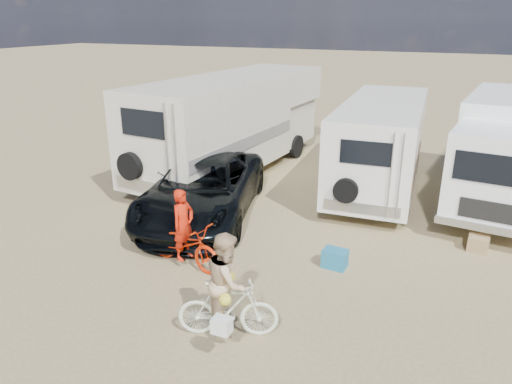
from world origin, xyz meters
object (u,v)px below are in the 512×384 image
at_px(crate, 478,243).
at_px(rv_left, 233,125).
at_px(bike_man, 185,244).
at_px(dark_suv, 203,188).
at_px(rider_woman, 227,291).
at_px(rider_man, 184,232).
at_px(cooler, 335,259).
at_px(rv_main, 380,146).
at_px(box_truck, 507,153).
at_px(bike_woman, 228,309).

bearing_deg(crate, rv_left, 158.15).
bearing_deg(bike_man, crate, -48.57).
bearing_deg(dark_suv, rider_woman, -70.44).
relative_size(bike_man, rider_man, 1.23).
distance_m(bike_man, rider_woman, 2.68).
bearing_deg(crate, cooler, -143.40).
relative_size(rv_main, bike_man, 3.54).
xyz_separation_m(rv_main, box_truck, (3.46, 0.05, 0.14)).
bearing_deg(box_truck, rider_woman, -110.67).
bearing_deg(box_truck, cooler, -114.69).
height_order(rv_left, box_truck, rv_left).
bearing_deg(rider_man, rv_left, 29.11).
xyz_separation_m(rv_main, bike_woman, (-0.96, -8.49, -0.85)).
distance_m(dark_suv, cooler, 4.25).
bearing_deg(bike_woman, bike_man, 26.37).
relative_size(dark_suv, rider_man, 3.62).
xyz_separation_m(bike_woman, rider_woman, (0.00, 0.00, 0.35)).
xyz_separation_m(rider_woman, cooler, (1.05, 3.01, -0.66)).
bearing_deg(rider_man, rv_main, -11.73).
bearing_deg(dark_suv, bike_woman, -70.44).
relative_size(bike_woman, rider_man, 1.09).
bearing_deg(rider_woman, box_truck, -48.33).
distance_m(rv_main, box_truck, 3.46).
bearing_deg(box_truck, rv_left, -171.45).
xyz_separation_m(box_truck, crate, (-0.54, -3.42, -1.33)).
xyz_separation_m(rider_man, crate, (5.83, 3.32, -0.60)).
relative_size(box_truck, rider_woman, 3.96).
height_order(rv_left, bike_man, rv_left).
height_order(rv_left, rider_man, rv_left).
bearing_deg(rider_man, rider_woman, -120.86).
xyz_separation_m(bike_man, bike_woman, (1.95, -1.80, 0.01)).
height_order(box_truck, rider_woman, box_truck).
bearing_deg(rv_main, bike_woman, -99.60).
bearing_deg(dark_suv, rv_main, 32.07).
height_order(box_truck, dark_suv, box_truck).
height_order(rv_left, dark_suv, rv_left).
distance_m(rider_woman, crate, 6.46).
distance_m(box_truck, crate, 3.71).
height_order(box_truck, crate, box_truck).
relative_size(box_truck, rider_man, 4.34).
bearing_deg(bike_woman, rider_man, 26.37).
height_order(rider_woman, crate, rider_woman).
xyz_separation_m(box_truck, bike_man, (-6.37, -6.74, -1.00)).
distance_m(rv_main, bike_woman, 8.58).
distance_m(dark_suv, bike_woman, 5.26).
relative_size(rv_left, bike_man, 4.51).
relative_size(rider_man, crate, 3.49).
distance_m(rv_left, dark_suv, 4.13).
bearing_deg(cooler, rider_man, -153.85).
bearing_deg(rider_woman, cooler, -40.16).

